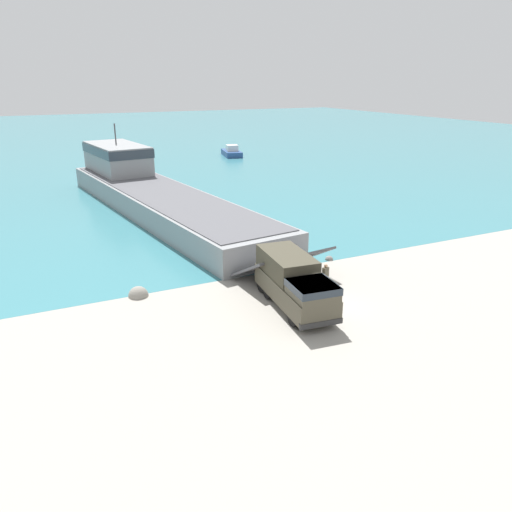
{
  "coord_description": "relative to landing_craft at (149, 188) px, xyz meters",
  "views": [
    {
      "loc": [
        -15.57,
        -22.77,
        12.97
      ],
      "look_at": [
        -2.33,
        4.97,
        2.0
      ],
      "focal_mm": 35.0,
      "sensor_mm": 36.0,
      "label": 1
    }
  ],
  "objects": [
    {
      "name": "landing_craft",
      "position": [
        0.0,
        0.0,
        0.0
      ],
      "size": [
        12.1,
        42.37,
        7.98
      ],
      "rotation": [
        0.0,
        0.0,
        0.13
      ],
      "color": "gray",
      "rests_on": "ground_plane"
    },
    {
      "name": "military_truck",
      "position": [
        1.62,
        -28.35,
        -0.4
      ],
      "size": [
        3.19,
        7.46,
        3.01
      ],
      "rotation": [
        0.0,
        0.0,
        -1.67
      ],
      "color": "#4C4738",
      "rests_on": "ground_plane"
    },
    {
      "name": "soldier_on_ramp",
      "position": [
        4.77,
        -26.93,
        -0.97
      ],
      "size": [
        0.49,
        0.37,
        1.72
      ],
      "rotation": [
        0.0,
        0.0,
        5.04
      ],
      "color": "#4C4738",
      "rests_on": "ground_plane"
    },
    {
      "name": "ground_plane",
      "position": [
        3.36,
        -29.29,
        -1.96
      ],
      "size": [
        240.0,
        240.0,
        0.0
      ],
      "primitive_type": "plane",
      "color": "#9E998E"
    },
    {
      "name": "shoreline_rock_b",
      "position": [
        -6.51,
        -22.85,
        -1.96
      ],
      "size": [
        1.27,
        1.27,
        1.27
      ],
      "primitive_type": "sphere",
      "color": "gray",
      "rests_on": "ground_plane"
    },
    {
      "name": "water_surface",
      "position": [
        3.36,
        67.29,
        -1.96
      ],
      "size": [
        240.0,
        180.0,
        0.01
      ],
      "primitive_type": "cube",
      "color": "teal",
      "rests_on": "ground_plane"
    },
    {
      "name": "moored_boat_b",
      "position": [
        22.31,
        30.27,
        -1.31
      ],
      "size": [
        3.97,
        6.68,
        1.97
      ],
      "rotation": [
        0.0,
        0.0,
        6.08
      ],
      "color": "navy",
      "rests_on": "ground_plane"
    },
    {
      "name": "shoreline_rock_a",
      "position": [
        8.09,
        -22.4,
        -1.96
      ],
      "size": [
        0.62,
        0.62,
        0.62
      ],
      "primitive_type": "sphere",
      "color": "gray",
      "rests_on": "ground_plane"
    }
  ]
}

